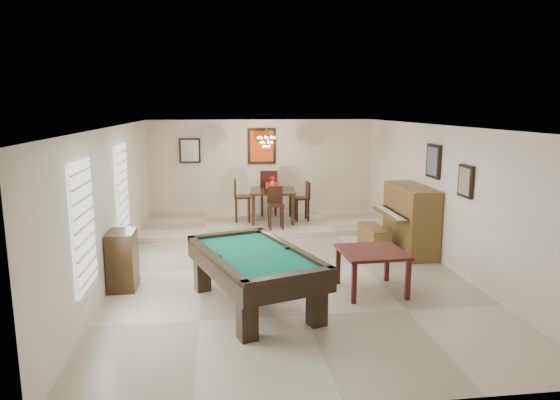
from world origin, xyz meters
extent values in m
cube|color=beige|center=(0.00, 0.00, -0.01)|extent=(6.00, 9.00, 0.02)
cube|color=silver|center=(0.00, 4.50, 1.30)|extent=(6.00, 0.04, 2.60)
cube|color=silver|center=(0.00, -4.50, 1.30)|extent=(6.00, 0.04, 2.60)
cube|color=silver|center=(-3.00, 0.00, 1.30)|extent=(0.04, 9.00, 2.60)
cube|color=silver|center=(3.00, 0.00, 1.30)|extent=(0.04, 9.00, 2.60)
cube|color=white|center=(0.00, 0.00, 2.60)|extent=(6.00, 9.00, 0.04)
cube|color=beige|center=(0.00, 3.25, 0.06)|extent=(6.00, 2.50, 0.12)
cube|color=white|center=(-2.97, -2.20, 1.40)|extent=(0.06, 1.00, 1.70)
cube|color=white|center=(-2.97, 0.60, 1.40)|extent=(0.06, 1.00, 1.70)
cube|color=brown|center=(1.95, 0.69, 0.27)|extent=(0.42, 0.98, 0.53)
cube|color=black|center=(-2.77, -0.79, 0.48)|extent=(0.42, 0.64, 0.95)
cube|color=#D84C14|center=(0.00, 4.46, 1.90)|extent=(0.75, 0.06, 0.95)
cube|color=white|center=(-1.90, 4.46, 1.80)|extent=(0.55, 0.06, 0.65)
cube|color=slate|center=(2.96, 0.30, 1.90)|extent=(0.06, 0.55, 0.65)
cube|color=gray|center=(2.96, -1.00, 1.70)|extent=(0.06, 0.45, 0.55)
camera|label=1|loc=(-1.21, -8.86, 2.94)|focal=32.00mm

